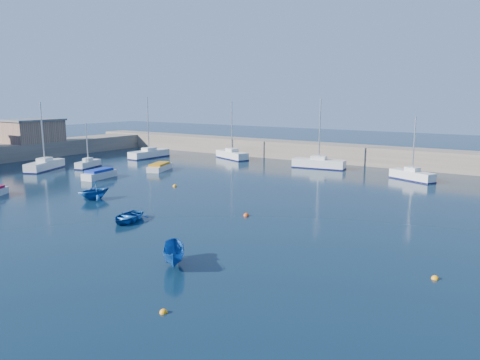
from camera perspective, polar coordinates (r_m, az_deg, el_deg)
The scene contains 19 objects.
ground at distance 35.08m, azimuth -19.45°, elevation -6.52°, with size 220.00×220.00×0.00m, color black.
back_wall at distance 71.76m, azimuth 11.24°, elevation 3.28°, with size 96.00×4.50×2.60m, color #7C6D5E.
brick_shed_a at distance 82.14m, azimuth -23.94°, elevation 5.42°, with size 6.00×8.00×3.40m, color #946E56.
sailboat_2 at distance 67.54m, azimuth -22.70°, elevation 1.69°, with size 4.49×6.95×8.95m.
sailboat_3 at distance 67.52m, azimuth -18.02°, elevation 1.89°, with size 2.55×4.66×6.12m.
sailboat_4 at distance 76.12m, azimuth -11.02°, elevation 3.17°, with size 2.09×7.30×9.53m.
sailboat_5 at distance 73.29m, azimuth -1.00°, elevation 3.11°, with size 6.91×4.39×8.90m.
sailboat_6 at distance 64.74m, azimuth 9.58°, elevation 2.03°, with size 7.30×2.89×9.37m.
sailboat_7 at distance 58.22m, azimuth 20.24°, elevation 0.57°, with size 5.62×3.71×7.40m.
motorboat_1 at distance 58.43m, azimuth -16.76°, elevation 0.71°, with size 2.28×4.73×1.11m.
motorboat_2 at distance 62.86m, azimuth -9.76°, elevation 1.59°, with size 3.28×5.08×0.99m.
dinghy_center at distance 37.90m, azimuth -13.58°, elevation -4.40°, with size 2.52×3.53×0.73m, color #154B95.
dinghy_left at distance 46.69m, azimuth -17.40°, elevation -1.24°, with size 2.77×3.22×1.69m, color #154B95.
dinghy_right at distance 27.81m, azimuth -8.02°, elevation -9.02°, with size 1.24×3.29×1.27m, color #154B95.
buoy_0 at distance 37.71m, azimuth -14.17°, elevation -5.08°, with size 0.48×0.48×0.48m, color orange.
buoy_1 at distance 38.63m, azimuth 0.77°, elevation -4.40°, with size 0.49×0.49×0.49m, color #C93F0F.
buoy_2 at distance 27.89m, azimuth 22.68°, elevation -11.07°, with size 0.40×0.40×0.40m, color orange.
buoy_3 at distance 51.50m, azimuth -7.94°, elevation -0.78°, with size 0.47×0.47×0.47m, color orange.
buoy_5 at distance 22.44m, azimuth -9.30°, elevation -15.69°, with size 0.38×0.38×0.38m, color orange.
Camera 1 is at (27.23, -19.85, 9.76)m, focal length 35.00 mm.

